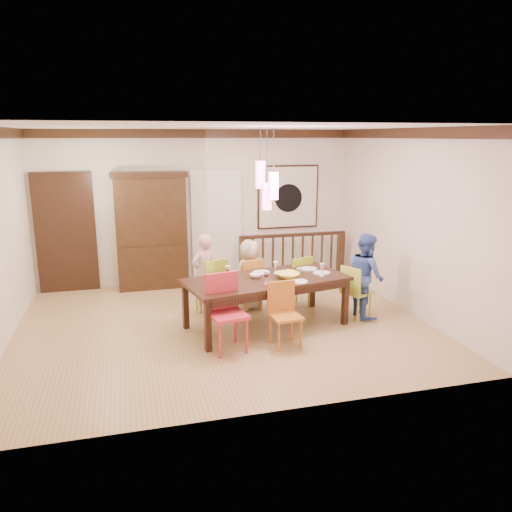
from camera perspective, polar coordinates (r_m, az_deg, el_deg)
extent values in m
plane|color=#AA8552|center=(7.59, -3.62, -7.92)|extent=(6.00, 6.00, 0.00)
plane|color=white|center=(7.07, -3.98, 14.52)|extent=(6.00, 6.00, 0.00)
plane|color=beige|center=(9.63, -6.67, 5.54)|extent=(6.00, 0.00, 6.00)
plane|color=beige|center=(8.29, 17.04, 3.75)|extent=(0.00, 5.00, 5.00)
cube|color=black|center=(9.61, -20.88, 2.30)|extent=(1.04, 0.07, 2.24)
cube|color=silver|center=(9.71, -4.53, 3.27)|extent=(0.97, 0.05, 2.22)
cube|color=black|center=(9.99, 3.67, 6.76)|extent=(1.25, 0.04, 1.25)
cube|color=silver|center=(9.97, 3.71, 6.75)|extent=(1.18, 0.02, 1.18)
cylinder|color=black|center=(9.95, 3.74, 6.62)|extent=(0.56, 0.01, 0.56)
cube|color=#FF4C98|center=(7.07, 0.50, 9.28)|extent=(0.11, 0.11, 0.38)
cylinder|color=black|center=(7.06, 0.51, 12.68)|extent=(0.01, 0.01, 0.46)
cube|color=#FF4C98|center=(7.04, 1.98, 8.02)|extent=(0.11, 0.11, 0.38)
cylinder|color=black|center=(7.01, 2.02, 12.06)|extent=(0.01, 0.01, 0.61)
cube|color=#FF4C98|center=(7.08, 1.23, 6.84)|extent=(0.11, 0.11, 0.38)
cylinder|color=black|center=(7.03, 1.26, 11.46)|extent=(0.01, 0.01, 0.76)
cube|color=black|center=(7.32, 1.18, -2.72)|extent=(2.53, 1.52, 0.05)
cube|color=black|center=(7.66, -7.75, -5.06)|extent=(0.09, 0.09, 0.70)
cube|color=black|center=(8.19, 7.72, -3.80)|extent=(0.09, 0.09, 0.70)
cube|color=black|center=(6.80, -6.77, -7.45)|extent=(0.09, 0.09, 0.70)
cube|color=black|center=(7.40, 10.41, -5.81)|extent=(0.09, 0.09, 0.70)
cube|color=black|center=(7.78, 0.22, -2.30)|extent=(2.12, 0.47, 0.10)
cube|color=black|center=(6.91, 2.27, -4.39)|extent=(2.12, 0.47, 0.10)
cube|color=#A7C727|center=(7.98, -5.21, -3.51)|extent=(0.54, 0.54, 0.04)
cube|color=#A7C727|center=(7.91, -5.24, -1.81)|extent=(0.40, 0.20, 0.45)
cylinder|color=#A7C727|center=(7.87, -6.17, -5.52)|extent=(0.04, 0.04, 0.43)
cylinder|color=#A7C727|center=(7.92, -3.77, -5.34)|extent=(0.04, 0.04, 0.43)
cylinder|color=#A7C727|center=(8.18, -6.53, -4.78)|extent=(0.04, 0.04, 0.43)
cylinder|color=#A7C727|center=(8.23, -4.22, -4.61)|extent=(0.04, 0.04, 0.43)
cube|color=orange|center=(8.15, -0.93, -3.26)|extent=(0.48, 0.48, 0.04)
cube|color=orange|center=(8.09, -0.93, -1.68)|extent=(0.39, 0.14, 0.43)
cylinder|color=orange|center=(8.04, -1.75, -5.11)|extent=(0.03, 0.03, 0.41)
cylinder|color=orange|center=(8.11, 0.44, -4.93)|extent=(0.03, 0.03, 0.41)
cylinder|color=orange|center=(8.33, -2.24, -4.44)|extent=(0.03, 0.03, 0.41)
cylinder|color=orange|center=(8.40, -0.13, -4.27)|extent=(0.03, 0.03, 0.41)
cube|color=#99B621|center=(8.27, 4.51, -3.00)|extent=(0.50, 0.50, 0.04)
cube|color=#99B621|center=(8.21, 4.54, -1.42)|extent=(0.39, 0.16, 0.43)
cylinder|color=#99B621|center=(8.14, 3.79, -4.87)|extent=(0.03, 0.03, 0.42)
cylinder|color=#99B621|center=(8.25, 5.91, -4.67)|extent=(0.03, 0.03, 0.42)
cylinder|color=#99B621|center=(8.43, 3.09, -4.20)|extent=(0.03, 0.03, 0.42)
cylinder|color=#99B621|center=(8.53, 5.15, -4.02)|extent=(0.03, 0.03, 0.42)
cube|color=red|center=(6.58, -3.24, -6.77)|extent=(0.54, 0.54, 0.04)
cube|color=red|center=(6.49, -3.28, -4.50)|extent=(0.46, 0.13, 0.50)
cylinder|color=red|center=(6.48, -4.51, -9.55)|extent=(0.04, 0.04, 0.48)
cylinder|color=red|center=(6.54, -1.26, -9.25)|extent=(0.04, 0.04, 0.48)
cylinder|color=red|center=(6.81, -5.09, -8.35)|extent=(0.04, 0.04, 0.48)
cylinder|color=red|center=(6.88, -2.00, -8.08)|extent=(0.04, 0.04, 0.48)
cube|color=#BC6822|center=(6.75, 3.41, -6.93)|extent=(0.42, 0.42, 0.04)
cube|color=#BC6822|center=(6.67, 3.43, -5.05)|extent=(0.39, 0.07, 0.43)
cylinder|color=#BC6822|center=(6.64, 2.49, -9.25)|extent=(0.03, 0.03, 0.41)
cylinder|color=#BC6822|center=(6.74, 5.10, -8.95)|extent=(0.03, 0.03, 0.41)
cylinder|color=#BC6822|center=(6.92, 1.71, -8.27)|extent=(0.03, 0.03, 0.41)
cylinder|color=#BC6822|center=(7.01, 4.22, -8.00)|extent=(0.03, 0.03, 0.41)
cube|color=#A7BF37|center=(7.95, 11.45, -4.09)|extent=(0.50, 0.50, 0.04)
cube|color=#A7BF37|center=(7.89, 11.52, -2.54)|extent=(0.20, 0.36, 0.41)
cylinder|color=#A7BF37|center=(7.82, 10.86, -5.96)|extent=(0.03, 0.03, 0.40)
cylinder|color=#A7BF37|center=(7.95, 12.85, -5.73)|extent=(0.03, 0.03, 0.40)
cylinder|color=#A7BF37|center=(8.08, 9.93, -5.27)|extent=(0.03, 0.03, 0.40)
cylinder|color=#A7BF37|center=(8.21, 11.87, -5.06)|extent=(0.03, 0.03, 0.40)
cube|color=black|center=(9.53, -11.65, -1.13)|extent=(1.27, 0.44, 0.82)
cube|color=black|center=(9.34, -11.96, 5.10)|extent=(1.27, 0.40, 1.27)
cube|color=black|center=(9.53, -12.03, 5.26)|extent=(1.09, 0.02, 1.09)
cube|color=black|center=(9.27, -12.16, 9.09)|extent=(1.36, 0.44, 0.10)
cube|color=black|center=(9.42, -1.55, -0.69)|extent=(0.12, 0.12, 0.92)
cube|color=black|center=(10.05, 9.62, 0.04)|extent=(0.12, 0.12, 0.92)
cube|color=black|center=(9.59, 4.27, 2.41)|extent=(2.12, 0.09, 0.06)
cube|color=black|center=(9.80, 4.18, -2.64)|extent=(2.00, 0.07, 0.05)
imported|color=#DBA7AA|center=(8.02, -5.93, -1.98)|extent=(0.55, 0.49, 1.28)
imported|color=#C7B597|center=(8.13, -0.73, -2.15)|extent=(0.66, 0.56, 1.15)
imported|color=#3D5BAA|center=(7.97, 12.44, -2.16)|extent=(0.51, 0.65, 1.33)
imported|color=#F7E446|center=(7.32, 3.58, -2.22)|extent=(0.40, 0.40, 0.08)
imported|color=white|center=(7.33, -0.03, -2.27)|extent=(0.22, 0.22, 0.06)
imported|color=silver|center=(7.05, -2.81, -2.74)|extent=(0.16, 0.16, 0.10)
imported|color=silver|center=(7.58, 4.95, -1.68)|extent=(0.09, 0.09, 0.08)
cylinder|color=white|center=(7.42, -4.16, -2.27)|extent=(0.26, 0.26, 0.01)
cylinder|color=white|center=(7.59, 0.62, -1.88)|extent=(0.26, 0.26, 0.01)
cylinder|color=white|center=(7.84, 6.03, -1.45)|extent=(0.26, 0.26, 0.01)
cylinder|color=white|center=(6.90, -4.12, -3.50)|extent=(0.26, 0.26, 0.01)
cylinder|color=white|center=(7.15, 4.90, -2.91)|extent=(0.26, 0.26, 0.01)
cylinder|color=white|center=(7.63, 7.51, -1.91)|extent=(0.26, 0.26, 0.01)
cube|color=#D83359|center=(7.01, 1.63, -3.20)|extent=(0.18, 0.14, 0.01)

